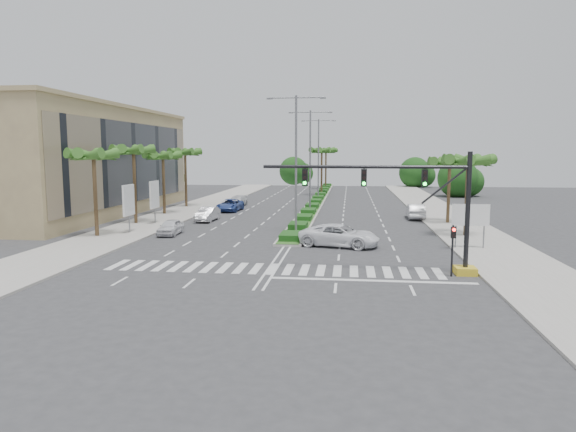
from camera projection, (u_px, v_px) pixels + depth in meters
name	position (u px, v px, depth m)	size (l,w,h in m)	color
ground	(272.00, 269.00, 31.58)	(160.00, 160.00, 0.00)	#333335
footpath_right	(459.00, 226.00, 49.47)	(6.00, 120.00, 0.15)	gray
footpath_left	(156.00, 221.00, 53.08)	(6.00, 120.00, 0.15)	gray
median	(318.00, 200.00, 75.91)	(2.20, 75.00, 0.20)	gray
median_grass	(318.00, 199.00, 75.89)	(1.80, 75.00, 0.04)	#32581E
building	(84.00, 162.00, 59.54)	(12.00, 36.00, 12.00)	tan
signal_gantry	(428.00, 216.00, 30.05)	(12.60, 1.20, 7.20)	gold
pedestrian_signal	(453.00, 242.00, 29.41)	(0.28, 0.36, 3.00)	black
direction_sign	(470.00, 217.00, 37.55)	(2.70, 0.11, 3.40)	slate
billboard_near	(129.00, 201.00, 44.76)	(0.18, 2.10, 4.35)	slate
billboard_far	(154.00, 195.00, 50.67)	(0.18, 2.10, 4.35)	slate
palm_left_near	(94.00, 158.00, 42.57)	(4.57, 4.68, 7.55)	brown
palm_left_mid	(134.00, 153.00, 50.40)	(4.57, 4.68, 7.95)	brown
palm_left_far	(163.00, 158.00, 58.35)	(4.57, 4.68, 7.35)	brown
palm_left_end	(185.00, 154.00, 66.19)	(4.57, 4.68, 7.75)	brown
palm_right_near	(468.00, 164.00, 42.89)	(4.57, 4.68, 7.05)	brown
palm_right_far	(450.00, 165.00, 50.81)	(4.57, 4.68, 6.75)	brown
palm_median_a	(322.00, 152.00, 84.89)	(4.57, 4.68, 8.05)	brown
palm_median_b	(326.00, 152.00, 99.66)	(4.57, 4.68, 8.05)	brown
streetlight_near	(296.00, 156.00, 44.53)	(5.10, 0.25, 12.00)	slate
streetlight_mid	(310.00, 155.00, 60.30)	(5.10, 0.25, 12.00)	slate
streetlight_far	(318.00, 155.00, 76.06)	(5.10, 0.25, 12.00)	slate
car_parked_a	(171.00, 227.00, 44.69)	(1.59, 3.96, 1.35)	silver
car_parked_b	(207.00, 214.00, 53.56)	(1.56, 4.46, 1.47)	silver
car_parked_c	(230.00, 205.00, 62.65)	(2.44, 5.29, 1.47)	#304A94
car_parked_d	(237.00, 201.00, 68.29)	(1.91, 4.71, 1.37)	silver
car_crossing	(340.00, 235.00, 39.16)	(2.80, 6.08, 1.69)	white
car_right	(416.00, 211.00, 55.44)	(1.71, 4.91, 1.62)	silver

